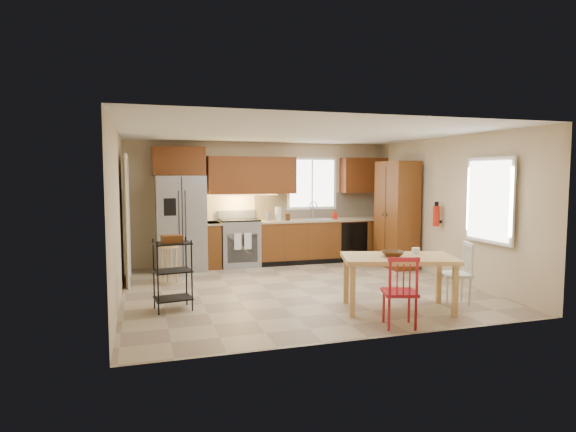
% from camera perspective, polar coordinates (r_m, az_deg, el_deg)
% --- Properties ---
extents(floor, '(5.50, 5.50, 0.00)m').
position_cam_1_polar(floor, '(7.88, 1.38, -8.59)').
color(floor, tan).
rests_on(floor, ground).
extents(ceiling, '(5.50, 5.00, 0.02)m').
position_cam_1_polar(ceiling, '(7.69, 1.42, 9.84)').
color(ceiling, silver).
rests_on(ceiling, ground).
extents(wall_back, '(5.50, 0.02, 2.50)m').
position_cam_1_polar(wall_back, '(10.08, -3.11, 1.57)').
color(wall_back, '#CCB793').
rests_on(wall_back, ground).
extents(wall_front, '(5.50, 0.02, 2.50)m').
position_cam_1_polar(wall_front, '(5.38, 9.87, -1.49)').
color(wall_front, '#CCB793').
rests_on(wall_front, ground).
extents(wall_left, '(0.02, 5.00, 2.50)m').
position_cam_1_polar(wall_left, '(7.30, -19.55, -0.02)').
color(wall_left, '#CCB793').
rests_on(wall_left, ground).
extents(wall_right, '(0.02, 5.00, 2.50)m').
position_cam_1_polar(wall_right, '(8.94, 18.37, 0.89)').
color(wall_right, '#CCB793').
rests_on(wall_right, ground).
extents(refrigerator, '(0.92, 0.75, 1.82)m').
position_cam_1_polar(refrigerator, '(9.46, -12.58, -0.83)').
color(refrigerator, gray).
rests_on(refrigerator, floor).
extents(range_stove, '(0.76, 0.63, 0.92)m').
position_cam_1_polar(range_stove, '(9.73, -5.78, -3.24)').
color(range_stove, gray).
rests_on(range_stove, floor).
extents(base_cabinet_narrow, '(0.30, 0.60, 0.90)m').
position_cam_1_polar(base_cabinet_narrow, '(9.66, -9.01, -3.40)').
color(base_cabinet_narrow, brown).
rests_on(base_cabinet_narrow, floor).
extents(base_cabinet_run, '(2.92, 0.60, 0.90)m').
position_cam_1_polar(base_cabinet_run, '(10.26, 4.34, -2.86)').
color(base_cabinet_run, brown).
rests_on(base_cabinet_run, floor).
extents(dishwasher, '(0.60, 0.02, 0.78)m').
position_cam_1_polar(dishwasher, '(10.22, 7.86, -2.93)').
color(dishwasher, black).
rests_on(dishwasher, floor).
extents(backsplash, '(2.92, 0.03, 0.55)m').
position_cam_1_polar(backsplash, '(10.46, 3.79, 1.28)').
color(backsplash, beige).
rests_on(backsplash, wall_back).
extents(upper_over_fridge, '(1.00, 0.35, 0.55)m').
position_cam_1_polar(upper_over_fridge, '(9.62, -12.81, 6.36)').
color(upper_over_fridge, '#643110').
rests_on(upper_over_fridge, wall_back).
extents(upper_left_block, '(1.80, 0.35, 0.75)m').
position_cam_1_polar(upper_left_block, '(9.83, -4.29, 4.83)').
color(upper_left_block, '#643110').
rests_on(upper_left_block, wall_back).
extents(upper_right_block, '(1.00, 0.35, 0.75)m').
position_cam_1_polar(upper_right_block, '(10.67, 8.96, 4.80)').
color(upper_right_block, '#643110').
rests_on(upper_right_block, wall_back).
extents(window_back, '(1.12, 0.04, 1.12)m').
position_cam_1_polar(window_back, '(10.36, 2.83, 3.88)').
color(window_back, white).
rests_on(window_back, wall_back).
extents(sink, '(0.62, 0.46, 0.16)m').
position_cam_1_polar(sink, '(10.15, 3.35, -0.61)').
color(sink, gray).
rests_on(sink, base_cabinet_run).
extents(undercab_glow, '(1.60, 0.30, 0.01)m').
position_cam_1_polar(undercab_glow, '(9.75, -5.97, 2.50)').
color(undercab_glow, '#FFBF66').
rests_on(undercab_glow, wall_back).
extents(soap_bottle, '(0.09, 0.09, 0.19)m').
position_cam_1_polar(soap_bottle, '(10.18, 5.56, 0.15)').
color(soap_bottle, red).
rests_on(soap_bottle, base_cabinet_run).
extents(paper_towel, '(0.12, 0.12, 0.28)m').
position_cam_1_polar(paper_towel, '(9.82, -1.19, 0.26)').
color(paper_towel, silver).
rests_on(paper_towel, base_cabinet_run).
extents(canister_steel, '(0.11, 0.11, 0.18)m').
position_cam_1_polar(canister_steel, '(9.77, -2.32, -0.06)').
color(canister_steel, gray).
rests_on(canister_steel, base_cabinet_run).
extents(canister_wood, '(0.10, 0.10, 0.14)m').
position_cam_1_polar(canister_wood, '(9.85, -0.03, -0.13)').
color(canister_wood, '#452B12').
rests_on(canister_wood, base_cabinet_run).
extents(pantry, '(0.50, 0.95, 2.10)m').
position_cam_1_polar(pantry, '(9.79, 12.74, 0.18)').
color(pantry, brown).
rests_on(pantry, floor).
extents(fire_extinguisher, '(0.12, 0.12, 0.36)m').
position_cam_1_polar(fire_extinguisher, '(9.01, 17.17, -0.01)').
color(fire_extinguisher, red).
rests_on(fire_extinguisher, wall_right).
extents(window_right, '(0.04, 1.02, 1.32)m').
position_cam_1_polar(window_right, '(7.98, 22.78, 1.73)').
color(window_right, white).
rests_on(window_right, wall_right).
extents(doorway, '(0.04, 0.95, 2.10)m').
position_cam_1_polar(doorway, '(8.60, -18.61, -0.61)').
color(doorway, '#8C7A59').
rests_on(doorway, wall_left).
extents(dining_table, '(1.67, 1.24, 0.73)m').
position_cam_1_polar(dining_table, '(6.78, 12.89, -7.81)').
color(dining_table, tan).
rests_on(dining_table, floor).
extents(chair_red, '(0.51, 0.51, 0.87)m').
position_cam_1_polar(chair_red, '(6.04, 13.10, -8.67)').
color(chair_red, '#B21B26').
rests_on(chair_red, floor).
extents(chair_white, '(0.51, 0.51, 0.87)m').
position_cam_1_polar(chair_white, '(7.32, 19.20, -6.43)').
color(chair_white, silver).
rests_on(chair_white, floor).
extents(table_bowl, '(0.38, 0.38, 0.07)m').
position_cam_1_polar(table_bowl, '(6.66, 12.25, -4.77)').
color(table_bowl, '#452B12').
rests_on(table_bowl, dining_table).
extents(table_jar, '(0.13, 0.13, 0.12)m').
position_cam_1_polar(table_jar, '(6.95, 14.90, -4.19)').
color(table_jar, silver).
rests_on(table_jar, dining_table).
extents(bar_stool, '(0.38, 0.38, 0.66)m').
position_cam_1_polar(bar_stool, '(8.41, -13.88, -5.58)').
color(bar_stool, tan).
rests_on(bar_stool, floor).
extents(utility_cart, '(0.53, 0.44, 0.97)m').
position_cam_1_polar(utility_cart, '(6.76, -13.51, -6.78)').
color(utility_cart, black).
rests_on(utility_cart, floor).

